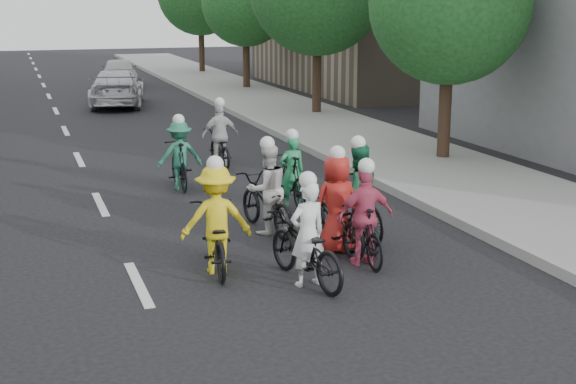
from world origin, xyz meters
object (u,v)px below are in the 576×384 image
cyclist_8 (220,142)px  cyclist_2 (216,229)px  cyclist_6 (267,198)px  cyclist_1 (356,200)px  cyclist_7 (179,160)px  follow_car_trail (119,72)px  cyclist_5 (291,177)px  cyclist_0 (306,246)px  cyclist_4 (335,215)px  follow_car_lead (117,88)px  cyclist_3 (364,225)px

cyclist_8 → cyclist_2: bearing=74.3°
cyclist_2 → cyclist_6: (1.37, 1.77, -0.04)m
cyclist_1 → cyclist_7: size_ratio=1.11×
cyclist_7 → follow_car_trail: bearing=-92.7°
cyclist_8 → cyclist_5: bearing=93.8°
cyclist_0 → cyclist_6: (0.27, 2.73, 0.05)m
cyclist_4 → follow_car_lead: cyclist_4 is taller
cyclist_1 → cyclist_4: 0.80m
cyclist_1 → cyclist_2: cyclist_1 is taller
cyclist_4 → cyclist_7: (-1.49, 5.34, 0.02)m
cyclist_1 → cyclist_6: 1.61m
cyclist_1 → cyclist_7: cyclist_1 is taller
cyclist_1 → follow_car_lead: (-1.51, 19.70, 0.01)m
follow_car_trail → cyclist_1: bearing=97.7°
cyclist_1 → follow_car_trail: bearing=-95.5°
cyclist_8 → follow_car_trail: size_ratio=0.42×
cyclist_2 → cyclist_6: size_ratio=0.97×
cyclist_0 → follow_car_lead: size_ratio=0.42×
cyclist_6 → follow_car_trail: size_ratio=0.49×
cyclist_1 → cyclist_3: 1.33m
cyclist_0 → follow_car_trail: bearing=-103.3°
cyclist_1 → cyclist_3: cyclist_1 is taller
cyclist_2 → cyclist_4: size_ratio=0.99×
cyclist_4 → cyclist_5: bearing=-102.6°
cyclist_2 → follow_car_trail: size_ratio=0.47×
cyclist_5 → cyclist_3: bearing=87.3°
cyclist_6 → follow_car_lead: 18.78m
cyclist_2 → cyclist_7: bearing=-89.1°
cyclist_2 → cyclist_5: (2.42, 3.45, -0.08)m
cyclist_3 → cyclist_5: size_ratio=0.98×
cyclist_3 → cyclist_2: bearing=-9.5°
cyclist_1 → cyclist_6: bearing=-41.5°
cyclist_5 → cyclist_8: (-0.36, 4.35, 0.01)m
cyclist_6 → cyclist_7: 3.97m
cyclist_1 → cyclist_8: size_ratio=1.13×
cyclist_2 → cyclist_7: size_ratio=1.11×
cyclist_2 → cyclist_6: cyclist_2 is taller
cyclist_1 → cyclist_0: bearing=42.2°
cyclist_0 → cyclist_3: (1.17, 0.55, 0.05)m
cyclist_7 → cyclist_8: size_ratio=1.02×
cyclist_4 → cyclist_7: cyclist_4 is taller
cyclist_5 → follow_car_trail: (-0.20, 24.34, 0.13)m
cyclist_2 → follow_car_trail: cyclist_2 is taller
cyclist_6 → cyclist_1: bearing=135.8°
cyclist_4 → cyclist_0: bearing=45.9°
cyclist_2 → cyclist_1: bearing=-155.5°
follow_car_lead → follow_car_trail: (1.04, 7.26, -0.00)m
cyclist_4 → cyclist_7: 5.54m
cyclist_5 → cyclist_8: 4.36m
cyclist_0 → cyclist_1: 2.41m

